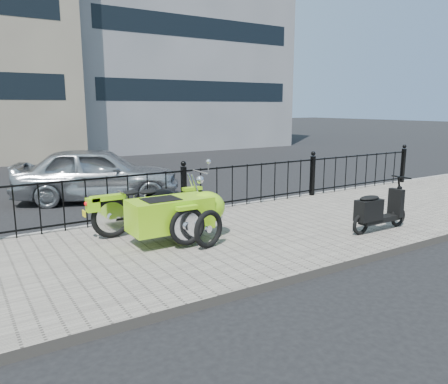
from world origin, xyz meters
TOP-DOWN VIEW (x-y plane):
  - ground at (0.00, 0.00)m, footprint 120.00×120.00m
  - sidewalk at (0.00, -0.50)m, footprint 30.00×3.80m
  - curb at (0.00, 1.44)m, footprint 30.00×0.10m
  - iron_fence at (0.00, 1.30)m, footprint 14.11×0.11m
  - building_grey at (7.00, 16.99)m, footprint 12.00×8.01m
  - motorcycle_sidecar at (-0.88, -0.15)m, footprint 2.28×1.48m
  - scooter at (2.25, -1.62)m, footprint 1.36×0.40m
  - spare_tire at (-0.68, -0.85)m, footprint 0.60×0.25m
  - sedan_car at (-0.93, 4.04)m, footprint 4.17×2.91m

SIDE VIEW (x-z plane):
  - ground at x=0.00m, z-range 0.00..0.00m
  - sidewalk at x=0.00m, z-range 0.00..0.12m
  - curb at x=0.00m, z-range 0.00..0.12m
  - spare_tire at x=-0.68m, z-range 0.12..0.72m
  - scooter at x=2.25m, z-range 0.02..0.94m
  - iron_fence at x=0.00m, z-range 0.05..1.12m
  - motorcycle_sidecar at x=-0.88m, z-range 0.10..1.09m
  - sedan_car at x=-0.93m, z-range 0.00..1.32m
  - building_grey at x=7.00m, z-range 0.00..15.00m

